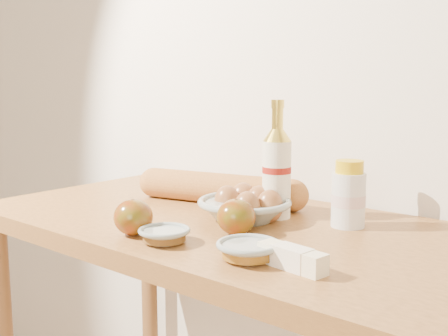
{
  "coord_description": "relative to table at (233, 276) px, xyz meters",
  "views": [
    {
      "loc": [
        0.74,
        0.26,
        1.2
      ],
      "look_at": [
        0.0,
        1.15,
        1.02
      ],
      "focal_mm": 45.0,
      "sensor_mm": 36.0,
      "label": 1
    }
  ],
  "objects": [
    {
      "name": "table",
      "position": [
        0.0,
        0.0,
        0.0
      ],
      "size": [
        1.2,
        0.6,
        0.9
      ],
      "color": "#AA7136",
      "rests_on": "ground"
    },
    {
      "name": "syrup_bowl",
      "position": [
        0.19,
        -0.19,
        0.14
      ],
      "size": [
        0.12,
        0.12,
        0.03
      ],
      "rotation": [
        0.0,
        0.0,
        -0.08
      ],
      "color": "gray",
      "rests_on": "table"
    },
    {
      "name": "apple_redgreen_front",
      "position": [
        -0.08,
        -0.21,
        0.16
      ],
      "size": [
        0.08,
        0.08,
        0.07
      ],
      "rotation": [
        0.0,
        0.0,
        -0.03
      ],
      "color": "#91070A",
      "rests_on": "table"
    },
    {
      "name": "egg_bowl",
      "position": [
        0.01,
        0.03,
        0.15
      ],
      "size": [
        0.26,
        0.26,
        0.07
      ],
      "rotation": [
        0.0,
        0.0,
        -0.3
      ],
      "color": "#929F9A",
      "rests_on": "table"
    },
    {
      "name": "baguette",
      "position": [
        -0.13,
        0.11,
        0.16
      ],
      "size": [
        0.46,
        0.18,
        0.08
      ],
      "rotation": [
        0.0,
        0.0,
        0.24
      ],
      "color": "#C17D3B",
      "rests_on": "table"
    },
    {
      "name": "apple_redgreen_right",
      "position": [
        0.07,
        -0.08,
        0.16
      ],
      "size": [
        0.09,
        0.09,
        0.07
      ],
      "rotation": [
        0.0,
        0.0,
        -0.25
      ],
      "color": "#910B07",
      "rests_on": "table"
    },
    {
      "name": "bourbon_bottle",
      "position": [
        0.05,
        0.09,
        0.23
      ],
      "size": [
        0.08,
        0.08,
        0.26
      ],
      "rotation": [
        0.0,
        0.0,
        0.4
      ],
      "color": "beige",
      "rests_on": "table"
    },
    {
      "name": "back_wall",
      "position": [
        0.0,
        0.33,
        0.52
      ],
      "size": [
        3.5,
        0.02,
        2.6
      ],
      "primitive_type": "cube",
      "color": "silver",
      "rests_on": "ground"
    },
    {
      "name": "cream_bottle",
      "position": [
        0.21,
        0.12,
        0.19
      ],
      "size": [
        0.08,
        0.08,
        0.14
      ],
      "rotation": [
        0.0,
        0.0,
        0.14
      ],
      "color": "silver",
      "rests_on": "table"
    },
    {
      "name": "butter_stick",
      "position": [
        0.27,
        -0.18,
        0.14
      ],
      "size": [
        0.13,
        0.05,
        0.04
      ],
      "rotation": [
        0.0,
        0.0,
        -0.14
      ],
      "color": "#F9EFC1",
      "rests_on": "table"
    },
    {
      "name": "sugar_bowl",
      "position": [
        0.0,
        -0.21,
        0.14
      ],
      "size": [
        0.13,
        0.13,
        0.03
      ],
      "rotation": [
        0.0,
        0.0,
        -0.34
      ],
      "color": "gray",
      "rests_on": "table"
    }
  ]
}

